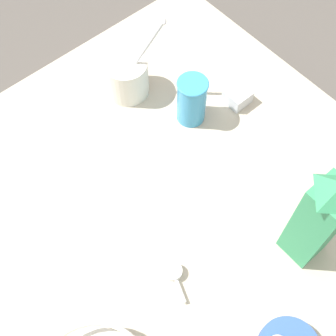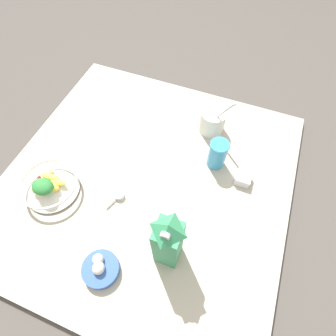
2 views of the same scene
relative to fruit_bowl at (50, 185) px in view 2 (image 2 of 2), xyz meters
name	(u,v)px [view 2 (image 2 of 2)]	position (x,y,z in m)	size (l,w,h in m)	color
ground_plane	(147,183)	(0.31, 0.17, -0.07)	(6.00, 6.00, 0.00)	#4C4742
countertop	(147,181)	(0.31, 0.17, -0.05)	(1.09, 1.09, 0.03)	#B2A893
fruit_bowl	(50,185)	(0.00, 0.00, 0.00)	(0.21, 0.21, 0.09)	silver
milk_carton	(168,242)	(0.50, -0.06, 0.11)	(0.07, 0.07, 0.29)	#338C59
yogurt_tub	(212,120)	(0.48, 0.51, 0.02)	(0.14, 0.13, 0.24)	silver
drinking_cup	(218,154)	(0.54, 0.34, 0.03)	(0.07, 0.07, 0.13)	#3893C6
spice_jar	(243,179)	(0.66, 0.30, -0.02)	(0.06, 0.06, 0.04)	silver
measuring_scoop	(118,196)	(0.25, 0.06, -0.03)	(0.05, 0.08, 0.02)	white
garlic_bowl	(100,268)	(0.31, -0.19, -0.02)	(0.12, 0.12, 0.06)	#3356A3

